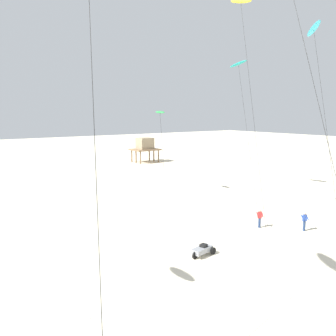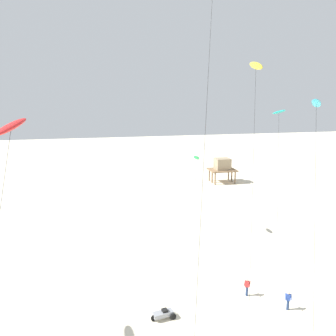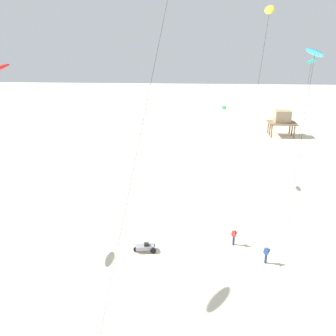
{
  "view_description": "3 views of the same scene",
  "coord_description": "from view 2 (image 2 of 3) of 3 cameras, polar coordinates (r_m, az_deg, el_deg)",
  "views": [
    {
      "loc": [
        -17.48,
        -14.49,
        10.23
      ],
      "look_at": [
        1.45,
        12.04,
        5.0
      ],
      "focal_mm": 37.1,
      "sensor_mm": 36.0,
      "label": 1
    },
    {
      "loc": [
        -7.27,
        -22.94,
        18.38
      ],
      "look_at": [
        0.44,
        10.82,
        11.18
      ],
      "focal_mm": 38.83,
      "sensor_mm": 36.0,
      "label": 2
    },
    {
      "loc": [
        2.31,
        -25.44,
        18.7
      ],
      "look_at": [
        0.16,
        8.14,
        6.52
      ],
      "focal_mm": 39.01,
      "sensor_mm": 36.0,
      "label": 3
    }
  ],
  "objects": [
    {
      "name": "kite_green",
      "position": [
        46.43,
        4.48,
        1.49
      ],
      "size": [
        1.59,
        3.97,
        10.46
      ],
      "color": "green",
      "rests_on": "ground"
    },
    {
      "name": "kite_yellow",
      "position": [
        37.37,
        13.64,
        15.18
      ],
      "size": [
        3.37,
        7.98,
        21.65
      ],
      "color": "yellow",
      "rests_on": "ground"
    },
    {
      "name": "kite_teal",
      "position": [
        45.32,
        17.02,
        8.26
      ],
      "size": [
        2.83,
        7.08,
        16.62
      ],
      "color": "teal",
      "rests_on": "ground"
    },
    {
      "name": "kite_flyer_middle",
      "position": [
        34.77,
        18.34,
        -19.1
      ],
      "size": [
        0.71,
        0.7,
        1.67
      ],
      "color": "navy",
      "rests_on": "ground"
    },
    {
      "name": "beach_buggy",
      "position": [
        32.39,
        -0.7,
        -21.91
      ],
      "size": [
        2.12,
        1.19,
        0.82
      ],
      "color": "gray",
      "rests_on": "ground"
    },
    {
      "name": "stilt_house",
      "position": [
        76.18,
        8.52,
        0.34
      ],
      "size": [
        5.44,
        4.41,
        5.07
      ],
      "color": "#846647",
      "rests_on": "ground"
    },
    {
      "name": "kite_cyan",
      "position": [
        32.97,
        22.27,
        9.07
      ],
      "size": [
        3.33,
        6.35,
        18.06
      ],
      "color": "#33BFE0",
      "rests_on": "ground"
    },
    {
      "name": "kite_red",
      "position": [
        22.86,
        -23.48,
        5.79
      ],
      "size": [
        3.45,
        7.59,
        17.06
      ],
      "color": "red",
      "rests_on": "ground"
    },
    {
      "name": "kite_flyer_nearest",
      "position": [
        35.84,
        12.3,
        -17.75
      ],
      "size": [
        0.72,
        0.71,
        1.67
      ],
      "color": "navy",
      "rests_on": "ground"
    }
  ]
}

